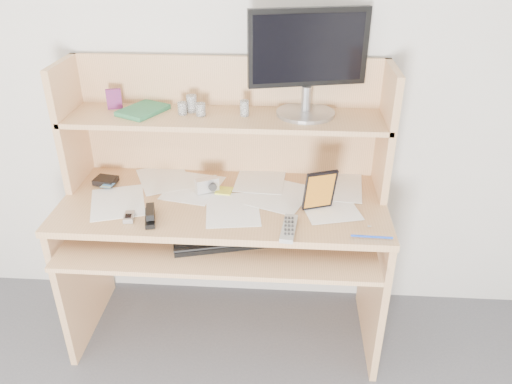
# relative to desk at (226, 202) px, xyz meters

# --- Properties ---
(back_wall) EXTENTS (3.60, 0.04, 2.50)m
(back_wall) POSITION_rel_desk_xyz_m (0.00, 0.24, 0.56)
(back_wall) COLOR beige
(back_wall) RESTS_ON floor
(desk) EXTENTS (1.40, 0.70, 1.30)m
(desk) POSITION_rel_desk_xyz_m (0.00, 0.00, 0.00)
(desk) COLOR tan
(desk) RESTS_ON floor
(paper_clutter) EXTENTS (1.32, 0.54, 0.01)m
(paper_clutter) POSITION_rel_desk_xyz_m (0.00, -0.08, 0.06)
(paper_clutter) COLOR white
(paper_clutter) RESTS_ON desk
(keyboard) EXTENTS (0.44, 0.25, 0.03)m
(keyboard) POSITION_rel_desk_xyz_m (0.02, -0.25, -0.03)
(keyboard) COLOR black
(keyboard) RESTS_ON desk
(tv_remote) EXTENTS (0.07, 0.19, 0.02)m
(tv_remote) POSITION_rel_desk_xyz_m (0.29, -0.31, 0.07)
(tv_remote) COLOR #9C9C97
(tv_remote) RESTS_ON paper_clutter
(flip_phone) EXTENTS (0.05, 0.08, 0.02)m
(flip_phone) POSITION_rel_desk_xyz_m (-0.36, -0.26, 0.07)
(flip_phone) COLOR #A9A9AB
(flip_phone) RESTS_ON paper_clutter
(stapler) EXTENTS (0.07, 0.14, 0.04)m
(stapler) POSITION_rel_desk_xyz_m (-0.27, -0.27, 0.08)
(stapler) COLOR black
(stapler) RESTS_ON paper_clutter
(wallet) EXTENTS (0.11, 0.09, 0.02)m
(wallet) POSITION_rel_desk_xyz_m (-0.55, 0.03, 0.07)
(wallet) COLOR black
(wallet) RESTS_ON paper_clutter
(sticky_note_pad) EXTENTS (0.08, 0.08, 0.01)m
(sticky_note_pad) POSITION_rel_desk_xyz_m (-0.01, -0.01, 0.06)
(sticky_note_pad) COLOR yellow
(sticky_note_pad) RESTS_ON desk
(digital_camera) EXTENTS (0.11, 0.08, 0.06)m
(digital_camera) POSITION_rel_desk_xyz_m (-0.08, -0.02, 0.09)
(digital_camera) COLOR silver
(digital_camera) RESTS_ON paper_clutter
(game_case) EXTENTS (0.13, 0.06, 0.18)m
(game_case) POSITION_rel_desk_xyz_m (0.41, -0.15, 0.15)
(game_case) COLOR black
(game_case) RESTS_ON paper_clutter
(blue_pen) EXTENTS (0.16, 0.01, 0.01)m
(blue_pen) POSITION_rel_desk_xyz_m (0.60, -0.34, 0.07)
(blue_pen) COLOR #173DB3
(blue_pen) RESTS_ON paper_clutter
(card_box) EXTENTS (0.07, 0.04, 0.09)m
(card_box) POSITION_rel_desk_xyz_m (-0.50, 0.12, 0.43)
(card_box) COLOR maroon
(card_box) RESTS_ON desk
(shelf_book) EXTENTS (0.22, 0.24, 0.02)m
(shelf_book) POSITION_rel_desk_xyz_m (-0.36, 0.08, 0.40)
(shelf_book) COLOR #358555
(shelf_book) RESTS_ON desk
(chip_stack_a) EXTENTS (0.04, 0.04, 0.05)m
(chip_stack_a) POSITION_rel_desk_xyz_m (-0.18, 0.07, 0.41)
(chip_stack_a) COLOR black
(chip_stack_a) RESTS_ON desk
(chip_stack_b) EXTENTS (0.05, 0.05, 0.07)m
(chip_stack_b) POSITION_rel_desk_xyz_m (-0.15, 0.11, 0.42)
(chip_stack_b) COLOR white
(chip_stack_b) RESTS_ON desk
(chip_stack_c) EXTENTS (0.05, 0.05, 0.05)m
(chip_stack_c) POSITION_rel_desk_xyz_m (-0.10, 0.06, 0.41)
(chip_stack_c) COLOR black
(chip_stack_c) RESTS_ON desk
(chip_stack_d) EXTENTS (0.04, 0.04, 0.07)m
(chip_stack_d) POSITION_rel_desk_xyz_m (0.08, 0.07, 0.42)
(chip_stack_d) COLOR silver
(chip_stack_d) RESTS_ON desk
(monitor) EXTENTS (0.49, 0.25, 0.43)m
(monitor) POSITION_rel_desk_xyz_m (0.34, 0.13, 0.62)
(monitor) COLOR #A2A3A7
(monitor) RESTS_ON desk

